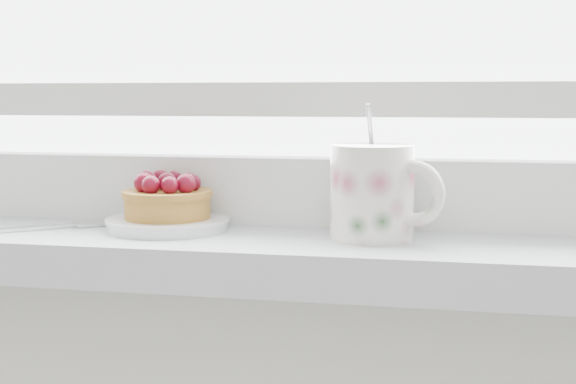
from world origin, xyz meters
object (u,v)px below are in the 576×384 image
(raspberry_tart, at_px, (167,198))
(floral_mug, at_px, (375,190))
(saucer, at_px, (168,224))
(fork, at_px, (35,228))

(raspberry_tart, height_order, floral_mug, floral_mug)
(saucer, distance_m, raspberry_tart, 0.03)
(saucer, relative_size, fork, 0.70)
(raspberry_tart, xyz_separation_m, floral_mug, (0.21, -0.01, 0.01))
(saucer, bearing_deg, fork, -167.75)
(floral_mug, bearing_deg, fork, -176.88)
(saucer, relative_size, raspberry_tart, 1.38)
(saucer, height_order, fork, saucer)
(saucer, distance_m, floral_mug, 0.21)
(raspberry_tart, height_order, fork, raspberry_tart)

